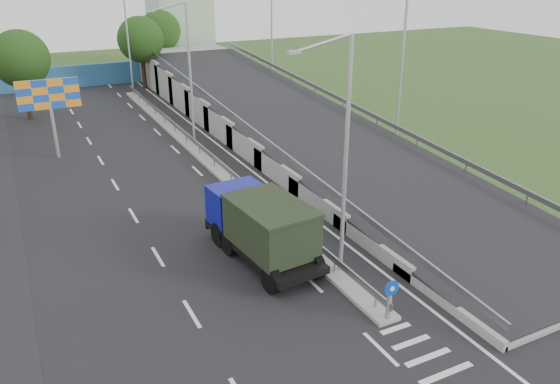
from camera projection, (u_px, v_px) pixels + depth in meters
ground at (426, 356)px, 18.93m from camera, size 160.00×160.00×0.00m
road_surface at (175, 181)px, 34.16m from camera, size 26.00×90.00×0.04m
median at (200, 154)px, 38.66m from camera, size 1.00×44.00×0.20m
overpass_ramp at (293, 119)px, 41.12m from camera, size 10.00×50.00×3.50m
median_guardrail at (199, 145)px, 38.41m from camera, size 0.09×44.00×0.71m
sign_bollard at (390, 299)px, 20.32m from camera, size 0.64×0.23×1.67m
lamp_post_near at (342, 148)px, 21.67m from camera, size 2.74×0.18×10.08m
lamp_post_mid at (187, 68)px, 38.14m from camera, size 2.74×0.18×10.08m
lamp_post_far at (126, 37)px, 54.62m from camera, size 2.74×0.18×10.08m
blue_wall at (81, 76)px, 59.65m from camera, size 30.00×0.50×2.40m
church at (180, 24)px, 70.44m from camera, size 7.00×7.00×13.80m
billboard at (49, 99)px, 36.65m from camera, size 4.00×0.24×5.50m
tree_left_mid at (20, 59)px, 45.74m from camera, size 4.80×4.80×7.60m
tree_median_far at (140, 40)px, 57.29m from camera, size 4.80×4.80×7.60m
tree_ramp_far at (160, 31)px, 64.71m from camera, size 4.80×4.80×7.60m
dump_truck at (261, 225)px, 24.61m from camera, size 3.20×7.16×3.06m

